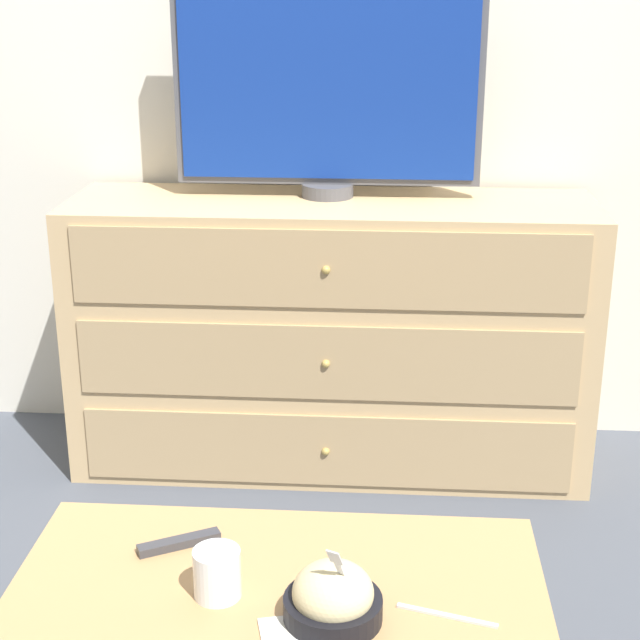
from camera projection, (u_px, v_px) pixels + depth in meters
name	position (u px, v px, depth m)	size (l,w,h in m)	color
ground_plane	(309.00, 421.00, 3.44)	(12.00, 12.00, 0.00)	#474C56
wall_back	(308.00, 37.00, 3.03)	(12.00, 0.05, 2.60)	silver
dresser	(331.00, 335.00, 3.05)	(1.58, 0.48, 0.85)	tan
tv	(328.00, 85.00, 2.86)	(0.91, 0.16, 0.64)	#515156
coffee_table	(278.00, 607.00, 1.86)	(1.00, 0.53, 0.41)	tan
takeout_bowl	(333.00, 599.00, 1.72)	(0.18, 0.18, 0.17)	black
drink_cup	(217.00, 576.00, 1.79)	(0.09, 0.09, 0.09)	beige
napkin	(296.00, 637.00, 1.68)	(0.15, 0.15, 0.00)	silver
knife	(447.00, 616.00, 1.74)	(0.18, 0.06, 0.01)	silver
remote_control	(179.00, 543.00, 1.95)	(0.16, 0.10, 0.02)	#38383D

